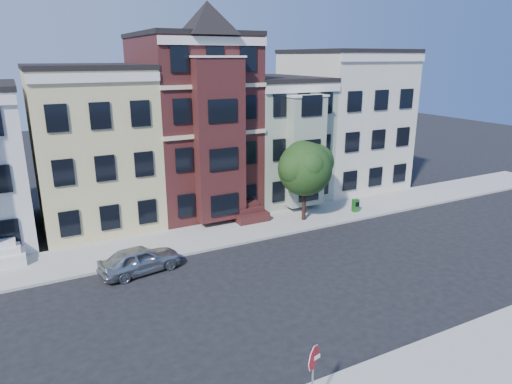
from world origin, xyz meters
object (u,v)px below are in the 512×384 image
newspaper_box (355,205)px  stop_sign (313,378)px  street_tree (305,172)px  parked_car (140,260)px

newspaper_box → stop_sign: (-13.75, -14.62, 0.98)m
street_tree → stop_sign: size_ratio=2.29×
parked_car → stop_sign: size_ratio=1.45×
parked_car → newspaper_box: (15.85, 2.10, -0.11)m
parked_car → stop_sign: 12.73m
newspaper_box → stop_sign: bearing=-126.4°
street_tree → parked_car: street_tree is taller
newspaper_box → stop_sign: stop_sign is taller
parked_car → newspaper_box: parked_car is taller
street_tree → newspaper_box: bearing=-4.3°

